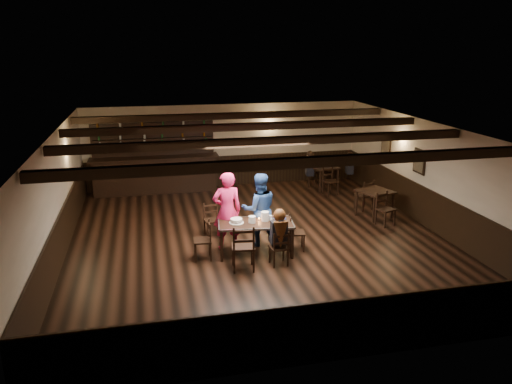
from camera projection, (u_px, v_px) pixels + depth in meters
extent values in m
plane|color=black|center=(258.00, 239.00, 12.15)|extent=(10.00, 10.00, 0.00)
cube|color=beige|center=(224.00, 145.00, 16.44)|extent=(9.00, 0.02, 2.70)
cube|color=beige|center=(337.00, 279.00, 7.10)|extent=(9.00, 0.02, 2.70)
cube|color=beige|center=(57.00, 198.00, 10.82)|extent=(0.02, 10.00, 2.70)
cube|color=beige|center=(430.00, 175.00, 12.72)|extent=(0.02, 10.00, 2.70)
cube|color=silver|center=(258.00, 129.00, 11.38)|extent=(9.00, 10.00, 0.02)
cube|color=black|center=(225.00, 171.00, 16.66)|extent=(9.00, 0.04, 1.00)
cube|color=black|center=(334.00, 331.00, 7.37)|extent=(9.00, 0.04, 1.00)
cube|color=black|center=(62.00, 235.00, 11.07)|extent=(0.04, 10.00, 1.00)
cube|color=black|center=(426.00, 207.00, 12.96)|extent=(0.04, 10.00, 1.00)
cube|color=black|center=(165.00, 133.00, 15.87)|extent=(0.90, 0.03, 1.00)
cube|color=black|center=(165.00, 133.00, 15.85)|extent=(0.80, 0.02, 0.90)
cube|color=black|center=(420.00, 161.00, 13.11)|extent=(0.03, 0.55, 0.65)
cube|color=#72664C|center=(419.00, 161.00, 13.10)|extent=(0.02, 0.45, 0.55)
cube|color=black|center=(386.00, 149.00, 14.90)|extent=(0.03, 0.55, 0.65)
cube|color=#72664C|center=(385.00, 149.00, 14.89)|extent=(0.02, 0.45, 0.55)
cube|color=black|center=(297.00, 163.00, 8.61)|extent=(8.90, 0.18, 0.18)
cube|color=black|center=(269.00, 141.00, 10.48)|extent=(8.90, 0.18, 0.18)
cube|color=black|center=(249.00, 127.00, 12.35)|extent=(8.90, 0.18, 0.18)
cube|color=black|center=(235.00, 116.00, 14.22)|extent=(8.90, 0.18, 0.18)
cube|color=black|center=(222.00, 246.00, 10.80)|extent=(0.07, 0.07, 0.71)
cube|color=black|center=(221.00, 234.00, 11.49)|extent=(0.07, 0.07, 0.71)
cube|color=black|center=(292.00, 244.00, 10.95)|extent=(0.07, 0.07, 0.71)
cube|color=black|center=(287.00, 232.00, 11.63)|extent=(0.07, 0.07, 0.71)
cube|color=black|center=(256.00, 223.00, 11.11)|extent=(1.76, 1.04, 0.04)
cube|color=#A5A8AD|center=(254.00, 217.00, 11.49)|extent=(1.66, 0.24, 0.05)
cube|color=#A5A8AD|center=(257.00, 230.00, 10.73)|extent=(1.66, 0.24, 0.05)
cube|color=#A5A8AD|center=(292.00, 222.00, 11.19)|extent=(0.13, 0.83, 0.05)
cube|color=#A5A8AD|center=(219.00, 225.00, 11.03)|extent=(0.13, 0.83, 0.05)
cube|color=black|center=(252.00, 254.00, 10.68)|extent=(0.04, 0.04, 0.48)
cube|color=black|center=(254.00, 262.00, 10.31)|extent=(0.04, 0.04, 0.48)
cube|color=black|center=(233.00, 255.00, 10.64)|extent=(0.04, 0.04, 0.48)
cube|color=black|center=(234.00, 263.00, 10.27)|extent=(0.04, 0.04, 0.48)
cube|color=black|center=(243.00, 247.00, 10.40)|extent=(0.52, 0.50, 0.04)
cube|color=black|center=(244.00, 239.00, 10.15)|extent=(0.47, 0.09, 0.51)
cube|color=black|center=(244.00, 241.00, 10.16)|extent=(0.40, 0.08, 0.06)
cube|color=black|center=(244.00, 232.00, 10.10)|extent=(0.40, 0.08, 0.06)
cube|color=black|center=(283.00, 253.00, 10.89)|extent=(0.03, 0.03, 0.37)
cube|color=black|center=(288.00, 258.00, 10.62)|extent=(0.03, 0.03, 0.37)
cube|color=black|center=(270.00, 255.00, 10.80)|extent=(0.03, 0.03, 0.37)
cube|color=black|center=(274.00, 260.00, 10.53)|extent=(0.03, 0.03, 0.37)
cube|color=black|center=(279.00, 248.00, 10.65)|extent=(0.39, 0.37, 0.03)
cube|color=black|center=(281.00, 242.00, 10.46)|extent=(0.37, 0.06, 0.39)
cube|color=black|center=(281.00, 243.00, 10.47)|extent=(0.31, 0.05, 0.04)
cube|color=black|center=(281.00, 236.00, 10.42)|extent=(0.31, 0.05, 0.04)
cube|color=black|center=(195.00, 247.00, 11.13)|extent=(0.04, 0.04, 0.41)
cube|color=black|center=(210.00, 246.00, 11.18)|extent=(0.04, 0.04, 0.41)
cube|color=black|center=(196.00, 254.00, 10.80)|extent=(0.04, 0.04, 0.41)
cube|color=black|center=(211.00, 253.00, 10.86)|extent=(0.04, 0.04, 0.41)
cube|color=black|center=(202.00, 240.00, 10.93)|extent=(0.40, 0.42, 0.04)
cube|color=black|center=(210.00, 231.00, 10.89)|extent=(0.06, 0.40, 0.43)
cube|color=black|center=(210.00, 233.00, 10.91)|extent=(0.04, 0.35, 0.05)
cube|color=black|center=(209.00, 225.00, 10.86)|extent=(0.04, 0.35, 0.05)
cube|color=black|center=(304.00, 244.00, 11.34)|extent=(0.04, 0.04, 0.39)
cube|color=black|center=(290.00, 244.00, 11.33)|extent=(0.04, 0.04, 0.39)
cube|color=black|center=(302.00, 239.00, 11.65)|extent=(0.04, 0.04, 0.39)
cube|color=black|center=(289.00, 239.00, 11.64)|extent=(0.04, 0.04, 0.39)
cube|color=black|center=(296.00, 233.00, 11.43)|extent=(0.43, 0.45, 0.04)
cube|color=black|center=(290.00, 224.00, 11.36)|extent=(0.10, 0.38, 0.41)
cube|color=black|center=(290.00, 226.00, 11.38)|extent=(0.08, 0.33, 0.05)
cube|color=black|center=(290.00, 219.00, 11.33)|extent=(0.08, 0.33, 0.05)
cube|color=black|center=(208.00, 232.00, 12.09)|extent=(0.04, 0.04, 0.40)
cube|color=black|center=(205.00, 227.00, 12.37)|extent=(0.04, 0.04, 0.40)
cube|color=black|center=(221.00, 230.00, 12.19)|extent=(0.04, 0.04, 0.40)
cube|color=black|center=(218.00, 226.00, 12.48)|extent=(0.04, 0.04, 0.40)
cube|color=black|center=(212.00, 220.00, 12.22)|extent=(0.43, 0.41, 0.04)
cube|color=black|center=(211.00, 210.00, 12.30)|extent=(0.39, 0.08, 0.42)
cube|color=black|center=(211.00, 212.00, 12.32)|extent=(0.33, 0.06, 0.05)
cube|color=black|center=(211.00, 206.00, 12.27)|extent=(0.33, 0.06, 0.05)
imported|color=#F42D53|center=(227.00, 211.00, 11.36)|extent=(0.67, 0.45, 1.83)
imported|color=navy|center=(259.00, 209.00, 11.62)|extent=(0.87, 0.69, 1.73)
cube|color=black|center=(277.00, 240.00, 10.72)|extent=(0.32, 0.32, 0.13)
cube|color=black|center=(279.00, 232.00, 10.55)|extent=(0.34, 0.20, 0.48)
cylinder|color=black|center=(279.00, 222.00, 10.48)|extent=(0.10, 0.34, 0.34)
sphere|color=#D8A384|center=(279.00, 215.00, 10.44)|extent=(0.21, 0.21, 0.21)
sphere|color=#3C1A0D|center=(280.00, 215.00, 10.41)|extent=(0.26, 0.26, 0.26)
cone|color=#3C1A0D|center=(281.00, 235.00, 10.43)|extent=(0.20, 0.20, 0.60)
cylinder|color=white|center=(236.00, 223.00, 11.07)|extent=(0.33, 0.33, 0.01)
cylinder|color=white|center=(236.00, 220.00, 11.05)|extent=(0.27, 0.27, 0.09)
cylinder|color=silver|center=(236.00, 221.00, 11.06)|extent=(0.28, 0.28, 0.04)
cylinder|color=white|center=(252.00, 219.00, 11.07)|extent=(0.16, 0.16, 0.15)
cylinder|color=white|center=(265.00, 216.00, 11.18)|extent=(0.18, 0.18, 0.21)
cylinder|color=#A5A8AD|center=(259.00, 219.00, 11.25)|extent=(0.04, 0.04, 0.03)
sphere|color=orange|center=(259.00, 218.00, 11.24)|extent=(0.03, 0.03, 0.03)
cylinder|color=silver|center=(272.00, 221.00, 11.09)|extent=(0.03, 0.03, 0.08)
cylinder|color=#A5A8AD|center=(274.00, 221.00, 11.07)|extent=(0.04, 0.04, 0.10)
cylinder|color=silver|center=(270.00, 218.00, 11.23)|extent=(0.07, 0.07, 0.11)
cube|color=#9E2511|center=(279.00, 222.00, 11.10)|extent=(0.37, 0.32, 0.00)
cube|color=#0E1647|center=(280.00, 219.00, 11.30)|extent=(0.33, 0.25, 0.00)
cube|color=black|center=(156.00, 175.00, 15.86)|extent=(3.81, 0.60, 1.10)
cube|color=black|center=(155.00, 158.00, 15.70)|extent=(4.01, 0.70, 0.05)
cube|color=black|center=(154.00, 157.00, 15.96)|extent=(3.81, 0.10, 2.20)
cube|color=black|center=(154.00, 150.00, 15.79)|extent=(3.71, 0.22, 0.03)
cube|color=black|center=(153.00, 139.00, 15.69)|extent=(3.71, 0.22, 0.03)
cube|color=black|center=(153.00, 128.00, 15.59)|extent=(3.71, 0.22, 0.03)
cube|color=black|center=(375.00, 191.00, 13.51)|extent=(1.04, 1.04, 0.04)
cube|color=black|center=(374.00, 210.00, 13.17)|extent=(0.05, 0.05, 0.71)
cube|color=black|center=(356.00, 203.00, 13.72)|extent=(0.05, 0.05, 0.71)
cube|color=black|center=(392.00, 206.00, 13.51)|extent=(0.05, 0.05, 0.71)
cube|color=black|center=(374.00, 199.00, 14.06)|extent=(0.05, 0.05, 0.71)
cube|color=black|center=(323.00, 167.00, 16.15)|extent=(0.98, 0.98, 0.04)
cube|color=black|center=(320.00, 182.00, 15.83)|extent=(0.05, 0.05, 0.71)
cube|color=black|center=(309.00, 177.00, 16.41)|extent=(0.05, 0.05, 0.71)
cube|color=black|center=(337.00, 180.00, 16.11)|extent=(0.05, 0.05, 0.71)
cube|color=black|center=(326.00, 175.00, 16.69)|extent=(0.05, 0.05, 0.71)
cube|color=black|center=(310.00, 167.00, 16.14)|extent=(0.29, 0.42, 0.56)
sphere|color=#D8A384|center=(310.00, 155.00, 16.03)|extent=(0.22, 0.22, 0.22)
sphere|color=black|center=(310.00, 154.00, 16.02)|extent=(0.23, 0.23, 0.23)
cube|color=black|center=(350.00, 166.00, 16.35)|extent=(0.28, 0.39, 0.51)
sphere|color=#D8A384|center=(350.00, 156.00, 16.26)|extent=(0.19, 0.19, 0.19)
sphere|color=black|center=(350.00, 155.00, 16.25)|extent=(0.20, 0.20, 0.20)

